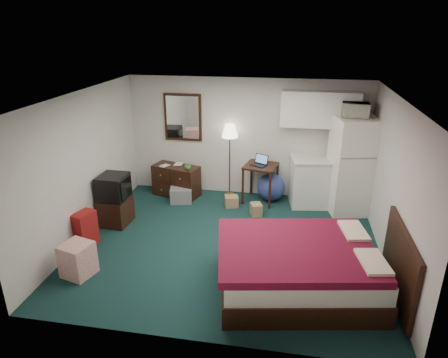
% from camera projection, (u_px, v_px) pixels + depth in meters
% --- Properties ---
extents(floor, '(5.00, 4.50, 0.01)m').
position_uv_depth(floor, '(228.00, 244.00, 6.80)').
color(floor, black).
rests_on(floor, ground).
extents(ceiling, '(5.00, 4.50, 0.01)m').
position_uv_depth(ceiling, '(229.00, 97.00, 5.88)').
color(ceiling, beige).
rests_on(ceiling, walls).
extents(walls, '(5.01, 4.51, 2.50)m').
position_uv_depth(walls, '(229.00, 176.00, 6.34)').
color(walls, beige).
rests_on(walls, floor).
extents(mirror, '(0.80, 0.06, 1.00)m').
position_uv_depth(mirror, '(183.00, 117.00, 8.45)').
color(mirror, white).
rests_on(mirror, walls).
extents(upper_cabinets, '(1.50, 0.35, 0.70)m').
position_uv_depth(upper_cabinets, '(320.00, 109.00, 7.75)').
color(upper_cabinets, white).
rests_on(upper_cabinets, walls).
extents(headboard, '(0.06, 1.56, 1.00)m').
position_uv_depth(headboard, '(400.00, 265.00, 5.26)').
color(headboard, black).
rests_on(headboard, walls).
extents(dresser, '(1.07, 0.70, 0.67)m').
position_uv_depth(dresser, '(176.00, 181.00, 8.62)').
color(dresser, black).
rests_on(dresser, floor).
extents(floor_lamp, '(0.39, 0.39, 1.58)m').
position_uv_depth(floor_lamp, '(230.00, 161.00, 8.44)').
color(floor_lamp, '#BD8937').
rests_on(floor_lamp, floor).
extents(desk, '(0.74, 0.74, 0.80)m').
position_uv_depth(desk, '(260.00, 183.00, 8.32)').
color(desk, black).
rests_on(desk, floor).
extents(exercise_ball, '(0.65, 0.65, 0.59)m').
position_uv_depth(exercise_ball, '(271.00, 187.00, 8.39)').
color(exercise_ball, navy).
rests_on(exercise_ball, floor).
extents(kitchen_counter, '(0.98, 0.80, 0.97)m').
position_uv_depth(kitchen_counter, '(313.00, 182.00, 8.14)').
color(kitchen_counter, white).
rests_on(kitchen_counter, floor).
extents(fridge, '(0.93, 0.93, 1.89)m').
position_uv_depth(fridge, '(352.00, 166.00, 7.70)').
color(fridge, white).
rests_on(fridge, floor).
extents(bed, '(2.39, 2.01, 0.68)m').
position_uv_depth(bed, '(298.00, 268.00, 5.54)').
color(bed, '#50071D').
rests_on(bed, floor).
extents(tv_stand, '(0.54, 0.58, 0.51)m').
position_uv_depth(tv_stand, '(115.00, 211.00, 7.43)').
color(tv_stand, black).
rests_on(tv_stand, floor).
extents(suitcase, '(0.33, 0.43, 0.61)m').
position_uv_depth(suitcase, '(85.00, 229.00, 6.66)').
color(suitcase, '#7A0D03').
rests_on(suitcase, floor).
extents(retail_box, '(0.50, 0.50, 0.51)m').
position_uv_depth(retail_box, '(78.00, 260.00, 5.90)').
color(retail_box, silver).
rests_on(retail_box, floor).
extents(file_bin, '(0.50, 0.42, 0.31)m').
position_uv_depth(file_bin, '(181.00, 195.00, 8.35)').
color(file_bin, slate).
rests_on(file_bin, floor).
extents(cardboard_box_a, '(0.31, 0.29, 0.22)m').
position_uv_depth(cardboard_box_a, '(231.00, 201.00, 8.16)').
color(cardboard_box_a, '#88674A').
rests_on(cardboard_box_a, floor).
extents(cardboard_box_b, '(0.27, 0.29, 0.24)m').
position_uv_depth(cardboard_box_b, '(256.00, 209.00, 7.79)').
color(cardboard_box_b, '#88674A').
rests_on(cardboard_box_b, floor).
extents(laptop, '(0.38, 0.36, 0.21)m').
position_uv_depth(laptop, '(259.00, 161.00, 8.10)').
color(laptop, black).
rests_on(laptop, desk).
extents(crt_tv, '(0.51, 0.55, 0.46)m').
position_uv_depth(crt_tv, '(113.00, 187.00, 7.24)').
color(crt_tv, black).
rests_on(crt_tv, tv_stand).
extents(microwave, '(0.49, 0.29, 0.33)m').
position_uv_depth(microwave, '(356.00, 108.00, 7.31)').
color(microwave, white).
rests_on(microwave, fridge).
extents(book_a, '(0.14, 0.08, 0.21)m').
position_uv_depth(book_a, '(162.00, 161.00, 8.49)').
color(book_a, '#88674A').
rests_on(book_a, dresser).
extents(book_b, '(0.17, 0.02, 0.23)m').
position_uv_depth(book_b, '(175.00, 159.00, 8.56)').
color(book_b, '#88674A').
rests_on(book_b, dresser).
extents(mug, '(0.14, 0.12, 0.13)m').
position_uv_depth(mug, '(188.00, 167.00, 8.27)').
color(mug, '#418E3A').
rests_on(mug, dresser).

